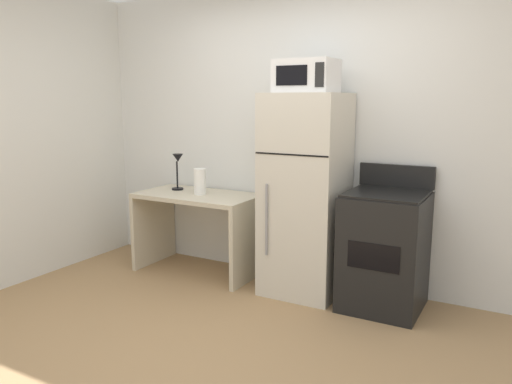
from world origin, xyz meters
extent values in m
plane|color=#9E7A51|center=(0.00, 0.00, 0.00)|extent=(12.00, 12.00, 0.00)
cube|color=silver|center=(0.00, 1.70, 1.30)|extent=(5.00, 0.10, 2.60)
cube|color=beige|center=(-0.94, 1.32, 0.73)|extent=(1.14, 0.62, 0.04)
cube|color=beige|center=(-1.48, 1.32, 0.35)|extent=(0.04, 0.62, 0.71)
cube|color=beige|center=(-0.39, 1.32, 0.35)|extent=(0.04, 0.62, 0.71)
cylinder|color=black|center=(-1.23, 1.40, 0.76)|extent=(0.11, 0.11, 0.02)
cylinder|color=black|center=(-1.23, 1.40, 0.90)|extent=(0.02, 0.02, 0.26)
cone|color=black|center=(-1.20, 1.38, 1.07)|extent=(0.10, 0.10, 0.08)
cylinder|color=white|center=(-0.90, 1.31, 0.87)|extent=(0.11, 0.11, 0.24)
cube|color=beige|center=(0.14, 1.34, 0.83)|extent=(0.62, 0.58, 1.66)
cube|color=black|center=(0.14, 1.04, 1.20)|extent=(0.61, 0.00, 0.01)
cylinder|color=gray|center=(-0.06, 1.03, 0.67)|extent=(0.02, 0.02, 0.58)
cube|color=silver|center=(0.14, 1.32, 1.79)|extent=(0.46, 0.34, 0.26)
cube|color=black|center=(0.09, 1.14, 1.79)|extent=(0.26, 0.01, 0.15)
cube|color=black|center=(0.32, 1.14, 1.79)|extent=(0.07, 0.01, 0.18)
cube|color=black|center=(0.82, 1.33, 0.45)|extent=(0.60, 0.60, 0.90)
cube|color=black|center=(0.82, 1.33, 0.91)|extent=(0.57, 0.58, 0.02)
cube|color=black|center=(0.82, 1.61, 1.01)|extent=(0.60, 0.04, 0.18)
cube|color=black|center=(0.82, 1.03, 0.50)|extent=(0.38, 0.01, 0.20)
camera|label=1|loc=(1.75, -2.41, 1.62)|focal=35.08mm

